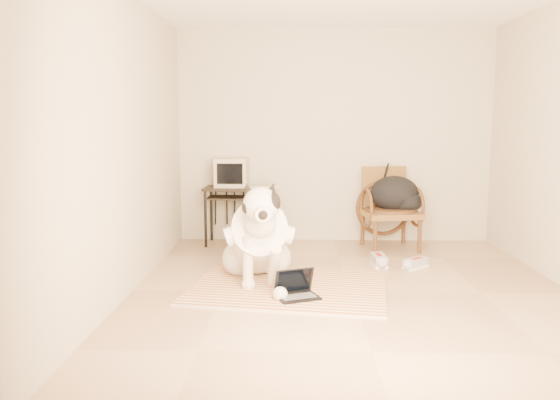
{
  "coord_description": "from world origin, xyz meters",
  "views": [
    {
      "loc": [
        -0.53,
        -4.8,
        1.52
      ],
      "look_at": [
        -0.65,
        0.32,
        0.8
      ],
      "focal_mm": 35.0,
      "sensor_mm": 36.0,
      "label": 1
    }
  ],
  "objects_px": {
    "computer_desk": "(239,195)",
    "crt_monitor": "(232,172)",
    "rattan_chair": "(389,208)",
    "pc_tower": "(258,229)",
    "dog": "(258,240)",
    "laptop": "(296,290)",
    "backpack": "(397,195)"
  },
  "relations": [
    {
      "from": "computer_desk",
      "to": "laptop",
      "type": "bearing_deg",
      "value": -72.14
    },
    {
      "from": "dog",
      "to": "pc_tower",
      "type": "xyz_separation_m",
      "value": [
        -0.12,
        1.63,
        -0.21
      ]
    },
    {
      "from": "pc_tower",
      "to": "rattan_chair",
      "type": "relative_size",
      "value": 0.45
    },
    {
      "from": "rattan_chair",
      "to": "crt_monitor",
      "type": "bearing_deg",
      "value": 173.29
    },
    {
      "from": "computer_desk",
      "to": "rattan_chair",
      "type": "xyz_separation_m",
      "value": [
        1.85,
        -0.16,
        -0.13
      ]
    },
    {
      "from": "computer_desk",
      "to": "rattan_chair",
      "type": "relative_size",
      "value": 0.9
    },
    {
      "from": "laptop",
      "to": "pc_tower",
      "type": "xyz_separation_m",
      "value": [
        -0.48,
        2.17,
        0.12
      ]
    },
    {
      "from": "computer_desk",
      "to": "rattan_chair",
      "type": "height_order",
      "value": "rattan_chair"
    },
    {
      "from": "computer_desk",
      "to": "pc_tower",
      "type": "height_order",
      "value": "computer_desk"
    },
    {
      "from": "laptop",
      "to": "backpack",
      "type": "xyz_separation_m",
      "value": [
        1.23,
        2.01,
        0.57
      ]
    },
    {
      "from": "pc_tower",
      "to": "crt_monitor",
      "type": "bearing_deg",
      "value": 165.24
    },
    {
      "from": "dog",
      "to": "computer_desk",
      "type": "relative_size",
      "value": 1.58
    },
    {
      "from": "computer_desk",
      "to": "crt_monitor",
      "type": "xyz_separation_m",
      "value": [
        -0.1,
        0.07,
        0.28
      ]
    },
    {
      "from": "laptop",
      "to": "crt_monitor",
      "type": "bearing_deg",
      "value": 109.65
    },
    {
      "from": "dog",
      "to": "laptop",
      "type": "distance_m",
      "value": 0.73
    },
    {
      "from": "computer_desk",
      "to": "pc_tower",
      "type": "xyz_separation_m",
      "value": [
        0.23,
        -0.02,
        -0.42
      ]
    },
    {
      "from": "crt_monitor",
      "to": "pc_tower",
      "type": "height_order",
      "value": "crt_monitor"
    },
    {
      "from": "backpack",
      "to": "computer_desk",
      "type": "bearing_deg",
      "value": 174.93
    },
    {
      "from": "laptop",
      "to": "dog",
      "type": "bearing_deg",
      "value": 123.76
    },
    {
      "from": "laptop",
      "to": "backpack",
      "type": "bearing_deg",
      "value": 58.52
    },
    {
      "from": "laptop",
      "to": "crt_monitor",
      "type": "relative_size",
      "value": 1.04
    },
    {
      "from": "laptop",
      "to": "computer_desk",
      "type": "xyz_separation_m",
      "value": [
        -0.7,
        2.18,
        0.54
      ]
    },
    {
      "from": "laptop",
      "to": "pc_tower",
      "type": "bearing_deg",
      "value": 102.39
    },
    {
      "from": "computer_desk",
      "to": "pc_tower",
      "type": "distance_m",
      "value": 0.48
    },
    {
      "from": "pc_tower",
      "to": "laptop",
      "type": "bearing_deg",
      "value": -77.61
    },
    {
      "from": "computer_desk",
      "to": "rattan_chair",
      "type": "bearing_deg",
      "value": -4.92
    },
    {
      "from": "rattan_chair",
      "to": "pc_tower",
      "type": "bearing_deg",
      "value": 174.96
    },
    {
      "from": "crt_monitor",
      "to": "backpack",
      "type": "height_order",
      "value": "crt_monitor"
    },
    {
      "from": "laptop",
      "to": "rattan_chair",
      "type": "height_order",
      "value": "rattan_chair"
    },
    {
      "from": "rattan_chair",
      "to": "backpack",
      "type": "height_order",
      "value": "rattan_chair"
    },
    {
      "from": "dog",
      "to": "backpack",
      "type": "distance_m",
      "value": 2.18
    },
    {
      "from": "computer_desk",
      "to": "crt_monitor",
      "type": "relative_size",
      "value": 2.18
    }
  ]
}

